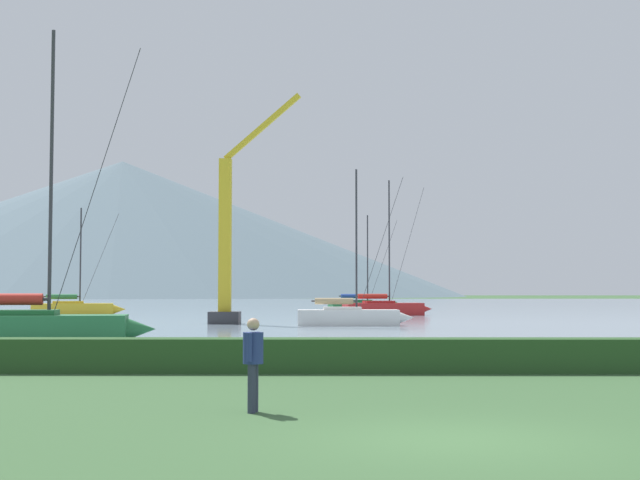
{
  "coord_description": "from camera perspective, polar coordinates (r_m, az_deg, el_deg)",
  "views": [
    {
      "loc": [
        -1.87,
        -13.25,
        2.11
      ],
      "look_at": [
        -2.27,
        54.8,
        5.94
      ],
      "focal_mm": 51.64,
      "sensor_mm": 36.0,
      "label": 1
    }
  ],
  "objects": [
    {
      "name": "dock_crane",
      "position": [
        60.8,
        -5.72,
        -0.71
      ],
      "size": [
        5.98,
        2.0,
        15.28
      ],
      "color": "#333338",
      "rests_on": "ground_plane"
    },
    {
      "name": "harbor_water",
      "position": [
        150.27,
        1.05,
        -4.02
      ],
      "size": [
        320.0,
        246.0,
        0.0
      ],
      "primitive_type": "cube",
      "color": "#8499A8",
      "rests_on": "ground_plane"
    },
    {
      "name": "sailboat_slip_2",
      "position": [
        82.31,
        4.0,
        -4.2
      ],
      "size": [
        8.23,
        3.83,
        12.11
      ],
      "rotation": [
        0.0,
        0.0,
        0.22
      ],
      "color": "red",
      "rests_on": "harbor_water"
    },
    {
      "name": "sailboat_slip_8",
      "position": [
        38.69,
        -17.22,
        -5.12
      ],
      "size": [
        8.76,
        3.65,
        12.79
      ],
      "rotation": [
        0.0,
        0.0,
        0.15
      ],
      "color": "#236B38",
      "rests_on": "harbor_water"
    },
    {
      "name": "person_standing_walker",
      "position": [
        16.28,
        -4.17,
        -7.22
      ],
      "size": [
        0.36,
        0.56,
        1.65
      ],
      "rotation": [
        0.0,
        0.0,
        -0.2
      ],
      "color": "#2D3347",
      "rests_on": "ground_plane"
    },
    {
      "name": "distant_hill_central_peak",
      "position": [
        410.68,
        -12.18,
        0.69
      ],
      "size": [
        297.84,
        297.84,
        59.19
      ],
      "primitive_type": "cone",
      "color": "slate",
      "rests_on": "ground_plane"
    },
    {
      "name": "hedge_line",
      "position": [
        24.38,
        4.77,
        -7.13
      ],
      "size": [
        80.0,
        1.2,
        0.89
      ],
      "primitive_type": "cube",
      "color": "#284C23",
      "rests_on": "ground_plane"
    },
    {
      "name": "sailboat_slip_9",
      "position": [
        83.53,
        -14.99,
        -4.1
      ],
      "size": [
        8.14,
        3.82,
        9.49
      ],
      "rotation": [
        0.0,
        0.0,
        0.22
      ],
      "color": "gold",
      "rests_on": "harbor_water"
    },
    {
      "name": "sailboat_slip_5",
      "position": [
        57.35,
        1.84,
        -4.72
      ],
      "size": [
        7.27,
        2.31,
        9.77
      ],
      "rotation": [
        0.0,
        0.0,
        0.03
      ],
      "color": "white",
      "rests_on": "harbor_water"
    },
    {
      "name": "ground_plane",
      "position": [
        13.54,
        8.46,
        -12.16
      ],
      "size": [
        1000.0,
        1000.0,
        0.0
      ],
      "primitive_type": "plane",
      "color": "#385B33"
    },
    {
      "name": "sailboat_slip_0",
      "position": [
        95.21,
        2.7,
        -4.09
      ],
      "size": [
        8.02,
        3.74,
        10.04
      ],
      "rotation": [
        0.0,
        0.0,
        0.22
      ],
      "color": "#236B38",
      "rests_on": "harbor_water"
    }
  ]
}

